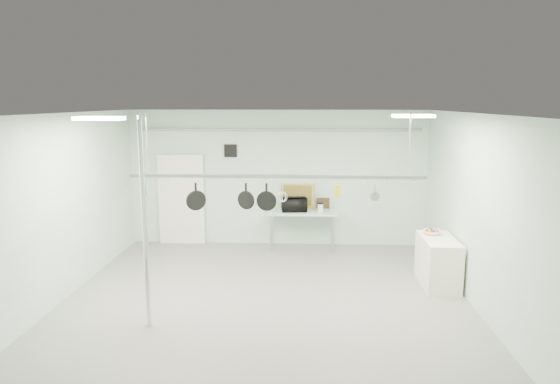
# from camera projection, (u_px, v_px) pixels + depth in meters

# --- Properties ---
(floor) EXTENTS (8.00, 8.00, 0.00)m
(floor) POSITION_uv_depth(u_px,v_px,m) (263.00, 312.00, 8.15)
(floor) COLOR gray
(floor) RESTS_ON ground
(ceiling) EXTENTS (7.00, 8.00, 0.02)m
(ceiling) POSITION_uv_depth(u_px,v_px,m) (262.00, 115.00, 7.58)
(ceiling) COLOR silver
(ceiling) RESTS_ON back_wall
(back_wall) EXTENTS (7.00, 0.02, 3.20)m
(back_wall) POSITION_uv_depth(u_px,v_px,m) (277.00, 178.00, 11.79)
(back_wall) COLOR silver
(back_wall) RESTS_ON floor
(right_wall) EXTENTS (0.02, 8.00, 3.20)m
(right_wall) POSITION_uv_depth(u_px,v_px,m) (488.00, 219.00, 7.69)
(right_wall) COLOR silver
(right_wall) RESTS_ON floor
(door) EXTENTS (1.10, 0.10, 2.20)m
(door) POSITION_uv_depth(u_px,v_px,m) (182.00, 200.00, 11.96)
(door) COLOR silver
(door) RESTS_ON floor
(wall_vent) EXTENTS (0.30, 0.04, 0.30)m
(wall_vent) POSITION_uv_depth(u_px,v_px,m) (231.00, 151.00, 11.71)
(wall_vent) COLOR black
(wall_vent) RESTS_ON back_wall
(conduit_pipe) EXTENTS (6.60, 0.07, 0.07)m
(conduit_pipe) POSITION_uv_depth(u_px,v_px,m) (277.00, 130.00, 11.49)
(conduit_pipe) COLOR gray
(conduit_pipe) RESTS_ON back_wall
(chrome_pole) EXTENTS (0.08, 0.08, 3.20)m
(chrome_pole) POSITION_uv_depth(u_px,v_px,m) (145.00, 225.00, 7.37)
(chrome_pole) COLOR silver
(chrome_pole) RESTS_ON floor
(prep_table) EXTENTS (1.60, 0.70, 0.91)m
(prep_table) POSITION_uv_depth(u_px,v_px,m) (302.00, 214.00, 11.51)
(prep_table) COLOR #A5C2B5
(prep_table) RESTS_ON floor
(side_cabinet) EXTENTS (0.60, 1.20, 0.90)m
(side_cabinet) POSITION_uv_depth(u_px,v_px,m) (438.00, 262.00, 9.29)
(side_cabinet) COLOR white
(side_cabinet) RESTS_ON floor
(pot_rack) EXTENTS (4.80, 0.06, 1.00)m
(pot_rack) POSITION_uv_depth(u_px,v_px,m) (276.00, 175.00, 8.04)
(pot_rack) COLOR #B7B7BC
(pot_rack) RESTS_ON ceiling
(light_panel_left) EXTENTS (0.65, 0.30, 0.05)m
(light_panel_left) POSITION_uv_depth(u_px,v_px,m) (99.00, 118.00, 6.91)
(light_panel_left) COLOR white
(light_panel_left) RESTS_ON ceiling
(light_panel_right) EXTENTS (0.65, 0.30, 0.05)m
(light_panel_right) POSITION_uv_depth(u_px,v_px,m) (413.00, 116.00, 8.05)
(light_panel_right) COLOR white
(light_panel_right) RESTS_ON ceiling
(microwave) EXTENTS (0.62, 0.45, 0.32)m
(microwave) POSITION_uv_depth(u_px,v_px,m) (294.00, 204.00, 11.45)
(microwave) COLOR black
(microwave) RESTS_ON prep_table
(coffee_canister) EXTENTS (0.13, 0.13, 0.19)m
(coffee_canister) POSITION_uv_depth(u_px,v_px,m) (320.00, 208.00, 11.37)
(coffee_canister) COLOR silver
(coffee_canister) RESTS_ON prep_table
(painting_large) EXTENTS (0.79, 0.17, 0.58)m
(painting_large) POSITION_uv_depth(u_px,v_px,m) (297.00, 196.00, 11.75)
(painting_large) COLOR gold
(painting_large) RESTS_ON prep_table
(painting_small) EXTENTS (0.30, 0.09, 0.25)m
(painting_small) POSITION_uv_depth(u_px,v_px,m) (323.00, 203.00, 11.75)
(painting_small) COLOR #2E2110
(painting_small) RESTS_ON prep_table
(fruit_bowl) EXTENTS (0.39, 0.39, 0.08)m
(fruit_bowl) POSITION_uv_depth(u_px,v_px,m) (432.00, 232.00, 9.47)
(fruit_bowl) COLOR white
(fruit_bowl) RESTS_ON side_cabinet
(skillet_left) EXTENTS (0.32, 0.21, 0.46)m
(skillet_left) POSITION_uv_depth(u_px,v_px,m) (196.00, 196.00, 8.17)
(skillet_left) COLOR black
(skillet_left) RESTS_ON pot_rack
(skillet_mid) EXTENTS (0.31, 0.17, 0.44)m
(skillet_mid) POSITION_uv_depth(u_px,v_px,m) (246.00, 196.00, 8.13)
(skillet_mid) COLOR black
(skillet_mid) RESTS_ON pot_rack
(skillet_right) EXTENTS (0.33, 0.09, 0.46)m
(skillet_right) POSITION_uv_depth(u_px,v_px,m) (266.00, 197.00, 8.11)
(skillet_right) COLOR black
(skillet_right) RESTS_ON pot_rack
(whisk) EXTENTS (0.19, 0.19, 0.33)m
(whisk) POSITION_uv_depth(u_px,v_px,m) (282.00, 193.00, 8.09)
(whisk) COLOR silver
(whisk) RESTS_ON pot_rack
(grater) EXTENTS (0.10, 0.06, 0.24)m
(grater) POSITION_uv_depth(u_px,v_px,m) (338.00, 191.00, 8.04)
(grater) COLOR orange
(grater) RESTS_ON pot_rack
(saucepan) EXTENTS (0.16, 0.12, 0.26)m
(saucepan) POSITION_uv_depth(u_px,v_px,m) (375.00, 192.00, 8.01)
(saucepan) COLOR #ABABAF
(saucepan) RESTS_ON pot_rack
(fruit_cluster) EXTENTS (0.24, 0.24, 0.09)m
(fruit_cluster) POSITION_uv_depth(u_px,v_px,m) (432.00, 230.00, 9.46)
(fruit_cluster) COLOR maroon
(fruit_cluster) RESTS_ON fruit_bowl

